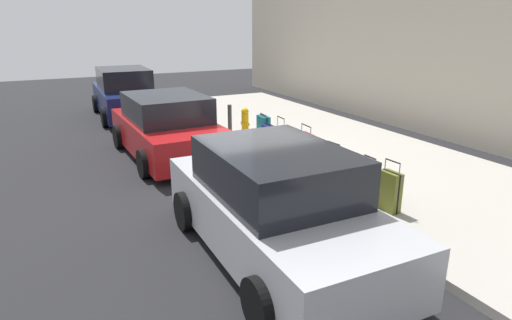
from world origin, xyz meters
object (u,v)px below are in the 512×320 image
at_px(suitcase_black_4, 316,163).
at_px(suitcase_navy_8, 269,138).
at_px(fire_hydrant, 245,122).
at_px(suitcase_red_5, 305,150).
at_px(suitcase_maroon_6, 290,150).
at_px(suitcase_teal_9, 263,130).
at_px(parked_car_navy_2, 125,95).
at_px(suitcase_silver_3, 332,168).
at_px(suitcase_olive_0, 390,191).
at_px(suitcase_teal_2, 352,177).
at_px(parked_car_silver_0, 275,206).
at_px(suitcase_navy_1, 368,185).
at_px(parked_car_red_1, 168,128).
at_px(bollard_post, 230,118).
at_px(suitcase_olive_7, 280,142).

height_order(suitcase_black_4, suitcase_navy_8, suitcase_black_4).
bearing_deg(fire_hydrant, suitcase_red_5, -179.59).
xyz_separation_m(suitcase_maroon_6, suitcase_teal_9, (1.56, -0.12, 0.12)).
bearing_deg(parked_car_navy_2, suitcase_silver_3, -165.79).
xyz_separation_m(suitcase_red_5, suitcase_navy_8, (1.59, 0.07, -0.07)).
bearing_deg(suitcase_olive_0, suitcase_red_5, -0.13).
height_order(suitcase_teal_2, parked_car_navy_2, parked_car_navy_2).
xyz_separation_m(suitcase_red_5, parked_car_navy_2, (8.05, 2.37, 0.27)).
xyz_separation_m(suitcase_teal_9, parked_car_navy_2, (5.94, 2.43, 0.27)).
height_order(suitcase_olive_0, parked_car_silver_0, parked_car_silver_0).
height_order(suitcase_navy_1, suitcase_teal_2, suitcase_navy_1).
xyz_separation_m(parked_car_silver_0, parked_car_red_1, (5.51, 0.00, -0.03)).
bearing_deg(suitcase_teal_2, suitcase_navy_1, 171.53).
height_order(suitcase_navy_1, bollard_post, suitcase_navy_1).
bearing_deg(suitcase_olive_7, suitcase_silver_3, 178.81).
distance_m(suitcase_silver_3, parked_car_navy_2, 9.43).
distance_m(suitcase_navy_1, suitcase_olive_7, 3.26).
bearing_deg(suitcase_olive_7, suitcase_teal_9, -3.77).
bearing_deg(parked_car_navy_2, parked_car_silver_0, 180.00).
xyz_separation_m(suitcase_olive_0, fire_hydrant, (5.74, 0.02, 0.08)).
xyz_separation_m(suitcase_navy_1, suitcase_teal_2, (0.53, -0.08, -0.04)).
bearing_deg(suitcase_navy_1, suitcase_navy_8, -0.02).
height_order(suitcase_teal_2, suitcase_maroon_6, suitcase_maroon_6).
relative_size(suitcase_teal_2, fire_hydrant, 0.76).
bearing_deg(suitcase_olive_7, suitcase_red_5, -179.32).
height_order(suitcase_teal_9, parked_car_navy_2, parked_car_navy_2).
relative_size(suitcase_maroon_6, parked_car_silver_0, 0.16).
height_order(suitcase_olive_0, fire_hydrant, suitcase_olive_0).
height_order(suitcase_maroon_6, parked_car_silver_0, parked_car_silver_0).
bearing_deg(suitcase_maroon_6, suitcase_navy_8, 0.44).
height_order(suitcase_olive_0, suitcase_teal_9, suitcase_olive_0).
bearing_deg(suitcase_maroon_6, suitcase_navy_1, 179.81).
bearing_deg(suitcase_teal_9, suitcase_maroon_6, 175.72).
distance_m(suitcase_olive_7, fire_hydrant, 2.00).
height_order(suitcase_teal_9, parked_car_red_1, parked_car_red_1).
relative_size(suitcase_olive_0, suitcase_black_4, 1.17).
bearing_deg(parked_car_red_1, fire_hydrant, -79.98).
xyz_separation_m(suitcase_navy_8, suitcase_teal_9, (0.52, -0.12, 0.06)).
bearing_deg(suitcase_teal_9, suitcase_silver_3, 177.98).
bearing_deg(suitcase_teal_2, suitcase_black_4, 4.82).
distance_m(suitcase_navy_1, suitcase_navy_8, 3.76).
distance_m(suitcase_navy_1, parked_car_red_1, 5.37).
bearing_deg(suitcase_teal_9, parked_car_red_1, 77.09).
bearing_deg(bollard_post, suitcase_navy_8, -177.37).
height_order(bollard_post, parked_car_red_1, parked_car_red_1).
bearing_deg(suitcase_olive_0, suitcase_maroon_6, 1.00).
height_order(suitcase_navy_1, fire_hydrant, suitcase_navy_1).
bearing_deg(suitcase_navy_8, parked_car_red_1, 64.91).
bearing_deg(parked_car_silver_0, suitcase_navy_1, -73.71).
bearing_deg(suitcase_red_5, parked_car_silver_0, 140.17).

